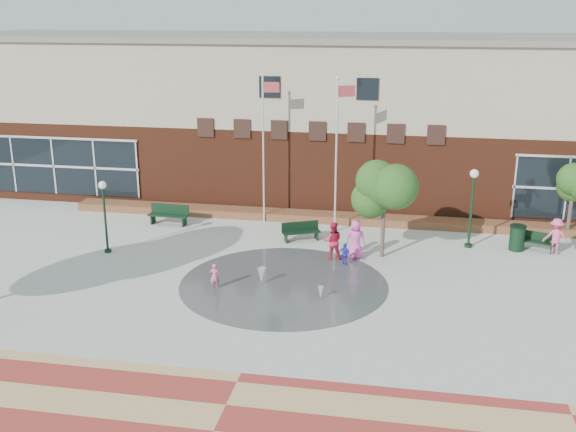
% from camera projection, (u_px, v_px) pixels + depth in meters
% --- Properties ---
extents(ground, '(120.00, 120.00, 0.00)m').
position_uv_depth(ground, '(268.00, 317.00, 24.38)').
color(ground, '#666056').
rests_on(ground, ground).
extents(plaza_concrete, '(46.00, 18.00, 0.01)m').
position_uv_depth(plaza_concrete, '(288.00, 275.00, 28.13)').
color(plaza_concrete, '#A8A8A0').
rests_on(plaza_concrete, ground).
extents(paver_band, '(46.00, 6.00, 0.01)m').
position_uv_depth(paver_band, '(213.00, 431.00, 17.81)').
color(paver_band, maroon).
rests_on(paver_band, ground).
extents(splash_pad, '(8.40, 8.40, 0.01)m').
position_uv_depth(splash_pad, '(284.00, 284.00, 27.20)').
color(splash_pad, '#383A3D').
rests_on(splash_pad, ground).
extents(library_building, '(44.40, 10.40, 9.20)m').
position_uv_depth(library_building, '(329.00, 115.00, 39.40)').
color(library_building, '#5A2716').
rests_on(library_building, ground).
extents(flower_bed, '(26.00, 1.20, 0.40)m').
position_uv_depth(flower_bed, '(314.00, 221.00, 35.27)').
color(flower_bed, '#A92029').
rests_on(flower_bed, ground).
extents(flagpole_left, '(0.89, 0.17, 7.62)m').
position_uv_depth(flagpole_left, '(264.00, 142.00, 33.81)').
color(flagpole_left, white).
rests_on(flagpole_left, ground).
extents(flagpole_right, '(0.87, 0.44, 7.64)m').
position_uv_depth(flagpole_right, '(337.00, 147.00, 32.29)').
color(flagpole_right, white).
rests_on(flagpole_right, ground).
extents(lamp_left, '(0.36, 0.36, 3.36)m').
position_uv_depth(lamp_left, '(104.00, 209.00, 30.12)').
color(lamp_left, black).
rests_on(lamp_left, ground).
extents(lamp_right, '(0.40, 0.40, 3.73)m').
position_uv_depth(lamp_right, '(472.00, 200.00, 30.70)').
color(lamp_right, black).
rests_on(lamp_right, ground).
extents(bench_left, '(2.10, 0.70, 1.04)m').
position_uv_depth(bench_left, '(169.00, 219.00, 34.53)').
color(bench_left, black).
rests_on(bench_left, ground).
extents(bench_mid, '(1.87, 1.23, 0.92)m').
position_uv_depth(bench_mid, '(301.00, 235.00, 32.15)').
color(bench_mid, black).
rests_on(bench_mid, ground).
extents(bench_right, '(1.75, 1.06, 0.85)m').
position_uv_depth(bench_right, '(536.00, 245.00, 30.91)').
color(bench_right, black).
rests_on(bench_right, ground).
extents(trash_can, '(0.73, 0.73, 1.20)m').
position_uv_depth(trash_can, '(517.00, 238.00, 30.82)').
color(trash_can, black).
rests_on(trash_can, ground).
extents(tree_mid, '(2.58, 2.58, 4.35)m').
position_uv_depth(tree_mid, '(385.00, 189.00, 29.25)').
color(tree_mid, '#44332C').
rests_on(tree_mid, ground).
extents(tree_small_right, '(2.10, 2.10, 3.60)m').
position_uv_depth(tree_small_right, '(574.00, 185.00, 32.03)').
color(tree_small_right, '#44332C').
rests_on(tree_small_right, ground).
extents(water_jet_a, '(0.34, 0.34, 0.66)m').
position_uv_depth(water_jet_a, '(262.00, 284.00, 27.23)').
color(water_jet_a, white).
rests_on(water_jet_a, ground).
extents(water_jet_b, '(0.22, 0.22, 0.50)m').
position_uv_depth(water_jet_b, '(321.00, 299.00, 25.83)').
color(water_jet_b, white).
rests_on(water_jet_b, ground).
extents(child_splash, '(0.44, 0.34, 1.08)m').
position_uv_depth(child_splash, '(215.00, 276.00, 26.61)').
color(child_splash, '#D95A84').
rests_on(child_splash, ground).
extents(adult_red, '(0.95, 0.80, 1.75)m').
position_uv_depth(adult_red, '(333.00, 241.00, 29.63)').
color(adult_red, '#BF1A39').
rests_on(adult_red, ground).
extents(adult_pink, '(0.90, 0.61, 1.77)m').
position_uv_depth(adult_pink, '(356.00, 239.00, 29.78)').
color(adult_pink, '#E44AA8').
rests_on(adult_pink, ground).
extents(child_blue, '(0.64, 0.53, 1.02)m').
position_uv_depth(child_blue, '(345.00, 254.00, 29.07)').
color(child_blue, '#2834C7').
rests_on(child_blue, ground).
extents(person_bench, '(1.13, 0.70, 1.68)m').
position_uv_depth(person_bench, '(556.00, 237.00, 30.28)').
color(person_bench, '#E24F7F').
rests_on(person_bench, ground).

